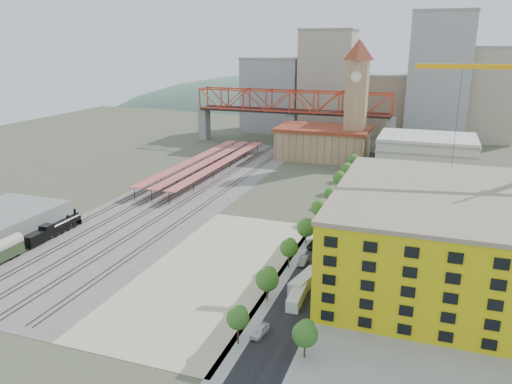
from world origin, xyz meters
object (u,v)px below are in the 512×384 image
(site_trailer_b, at_px, (305,282))
(car_0, at_px, (260,331))
(clock_tower, at_px, (357,90))
(site_trailer_c, at_px, (328,241))
(locomotive, at_px, (56,228))
(construction_building, at_px, (448,237))
(site_trailer_a, at_px, (297,297))
(site_trailer_d, at_px, (328,240))

(site_trailer_b, distance_m, car_0, 19.04)
(clock_tower, distance_m, site_trailer_c, 94.60)
(locomotive, xyz_separation_m, site_trailer_b, (66.00, -6.48, -0.49))
(construction_building, distance_m, site_trailer_a, 33.18)
(site_trailer_a, xyz_separation_m, site_trailer_b, (0.00, 6.16, 0.16))
(site_trailer_a, distance_m, site_trailer_c, 28.74)
(site_trailer_c, bearing_deg, locomotive, -171.96)
(site_trailer_c, distance_m, site_trailer_d, 0.36)
(locomotive, relative_size, site_trailer_d, 2.09)
(site_trailer_a, distance_m, car_0, 12.99)
(site_trailer_c, bearing_deg, site_trailer_b, -95.68)
(locomotive, distance_m, site_trailer_d, 68.02)
(construction_building, xyz_separation_m, site_trailer_a, (-26.00, -18.91, -8.21))
(locomotive, height_order, site_trailer_a, locomotive)
(locomotive, height_order, site_trailer_d, locomotive)
(clock_tower, bearing_deg, site_trailer_b, -85.94)
(site_trailer_c, relative_size, car_0, 1.92)
(site_trailer_c, distance_m, car_0, 41.49)
(construction_building, xyz_separation_m, site_trailer_b, (-26.00, -12.75, -8.05))
(locomotive, relative_size, site_trailer_a, 2.27)
(clock_tower, relative_size, construction_building, 1.03)
(locomotive, height_order, site_trailer_b, locomotive)
(construction_building, relative_size, locomotive, 2.55)
(site_trailer_b, xyz_separation_m, car_0, (-3.00, -18.79, -0.56))
(clock_tower, relative_size, locomotive, 2.62)
(site_trailer_b, relative_size, site_trailer_c, 1.11)
(construction_building, xyz_separation_m, car_0, (-29.00, -31.55, -8.61))
(site_trailer_a, xyz_separation_m, car_0, (-3.00, -12.63, -0.40))
(car_0, bearing_deg, site_trailer_a, 84.38)
(site_trailer_d, bearing_deg, site_trailer_a, -90.32)
(site_trailer_c, bearing_deg, site_trailer_a, -95.68)
(locomotive, relative_size, car_0, 4.25)
(locomotive, distance_m, car_0, 67.89)
(clock_tower, distance_m, locomotive, 124.01)
(construction_building, relative_size, site_trailer_d, 5.34)
(construction_building, height_order, site_trailer_c, construction_building)
(site_trailer_a, height_order, site_trailer_b, site_trailer_b)
(car_0, bearing_deg, locomotive, 165.88)
(construction_building, relative_size, car_0, 10.84)
(clock_tower, height_order, site_trailer_c, clock_tower)
(site_trailer_d, height_order, car_0, site_trailer_d)
(site_trailer_d, bearing_deg, construction_building, -21.72)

